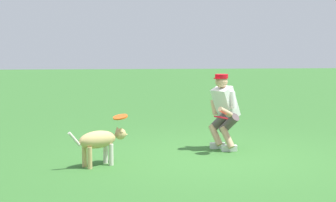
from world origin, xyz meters
name	(u,v)px	position (x,y,z in m)	size (l,w,h in m)	color
ground_plane	(216,158)	(0.00, 0.00, 0.00)	(60.00, 60.00, 0.00)	#346C2C
person	(224,109)	(-0.24, -0.62, 0.70)	(0.55, 0.71, 1.29)	silver
dog	(101,141)	(1.81, 0.38, 0.38)	(0.89, 0.62, 0.56)	tan
frisbee_flying	(120,117)	(1.51, 0.24, 0.71)	(0.22, 0.22, 0.02)	#F05A19
frisbee_held	(221,117)	(-0.12, -0.25, 0.61)	(0.23, 0.23, 0.02)	red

